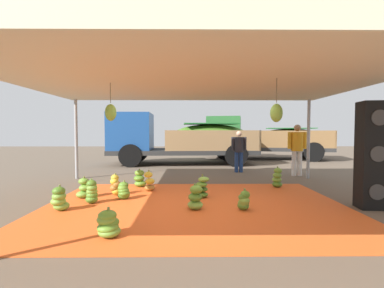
{
  "coord_description": "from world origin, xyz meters",
  "views": [
    {
      "loc": [
        -0.12,
        -5.55,
        1.53
      ],
      "look_at": [
        -0.05,
        1.2,
        1.23
      ],
      "focal_mm": 25.36,
      "sensor_mm": 36.0,
      "label": 1
    }
  ],
  "objects_px": {
    "banana_bunch_6": "(108,224)",
    "banana_bunch_9": "(124,191)",
    "banana_bunch_8": "(92,192)",
    "banana_bunch_5": "(244,201)",
    "banana_bunch_2": "(149,182)",
    "worker_0": "(297,146)",
    "cargo_truck_main": "(179,138)",
    "banana_bunch_11": "(277,178)",
    "banana_bunch_0": "(84,189)",
    "banana_bunch_10": "(195,198)",
    "speaker_stack": "(371,155)",
    "cargo_truck_far": "(261,138)",
    "banana_bunch_1": "(116,185)",
    "worker_1": "(239,148)",
    "banana_bunch_4": "(60,199)",
    "banana_bunch_7": "(140,179)"
  },
  "relations": [
    {
      "from": "banana_bunch_6",
      "to": "banana_bunch_9",
      "type": "height_order",
      "value": "banana_bunch_9"
    },
    {
      "from": "banana_bunch_8",
      "to": "banana_bunch_5",
      "type": "bearing_deg",
      "value": -9.78
    },
    {
      "from": "banana_bunch_8",
      "to": "banana_bunch_2",
      "type": "bearing_deg",
      "value": 48.5
    },
    {
      "from": "worker_0",
      "to": "banana_bunch_9",
      "type": "bearing_deg",
      "value": -148.06
    },
    {
      "from": "cargo_truck_main",
      "to": "banana_bunch_11",
      "type": "bearing_deg",
      "value": -62.12
    },
    {
      "from": "banana_bunch_0",
      "to": "banana_bunch_2",
      "type": "xyz_separation_m",
      "value": [
        1.42,
        0.7,
        0.02
      ]
    },
    {
      "from": "banana_bunch_10",
      "to": "banana_bunch_11",
      "type": "relative_size",
      "value": 0.9
    },
    {
      "from": "banana_bunch_2",
      "to": "banana_bunch_8",
      "type": "relative_size",
      "value": 1.02
    },
    {
      "from": "banana_bunch_10",
      "to": "speaker_stack",
      "type": "xyz_separation_m",
      "value": [
        3.5,
        0.06,
        0.84
      ]
    },
    {
      "from": "banana_bunch_10",
      "to": "cargo_truck_far",
      "type": "height_order",
      "value": "cargo_truck_far"
    },
    {
      "from": "banana_bunch_6",
      "to": "cargo_truck_far",
      "type": "relative_size",
      "value": 0.06
    },
    {
      "from": "banana_bunch_1",
      "to": "banana_bunch_5",
      "type": "distance_m",
      "value": 3.13
    },
    {
      "from": "banana_bunch_10",
      "to": "worker_1",
      "type": "height_order",
      "value": "worker_1"
    },
    {
      "from": "banana_bunch_4",
      "to": "banana_bunch_6",
      "type": "relative_size",
      "value": 1.12
    },
    {
      "from": "banana_bunch_0",
      "to": "banana_bunch_1",
      "type": "xyz_separation_m",
      "value": [
        0.66,
        0.26,
        0.03
      ]
    },
    {
      "from": "banana_bunch_0",
      "to": "banana_bunch_10",
      "type": "xyz_separation_m",
      "value": [
        2.57,
        -0.97,
        0.01
      ]
    },
    {
      "from": "banana_bunch_5",
      "to": "cargo_truck_main",
      "type": "bearing_deg",
      "value": 101.41
    },
    {
      "from": "banana_bunch_2",
      "to": "banana_bunch_5",
      "type": "bearing_deg",
      "value": -39.63
    },
    {
      "from": "banana_bunch_0",
      "to": "worker_0",
      "type": "bearing_deg",
      "value": 26.76
    },
    {
      "from": "banana_bunch_4",
      "to": "cargo_truck_far",
      "type": "xyz_separation_m",
      "value": [
        6.6,
        10.2,
        0.96
      ]
    },
    {
      "from": "banana_bunch_0",
      "to": "banana_bunch_7",
      "type": "relative_size",
      "value": 0.99
    },
    {
      "from": "banana_bunch_9",
      "to": "worker_0",
      "type": "height_order",
      "value": "worker_0"
    },
    {
      "from": "banana_bunch_8",
      "to": "worker_0",
      "type": "relative_size",
      "value": 0.3
    },
    {
      "from": "banana_bunch_9",
      "to": "banana_bunch_11",
      "type": "xyz_separation_m",
      "value": [
        3.92,
        1.29,
        0.06
      ]
    },
    {
      "from": "speaker_stack",
      "to": "banana_bunch_5",
      "type": "bearing_deg",
      "value": -177.15
    },
    {
      "from": "worker_0",
      "to": "banana_bunch_4",
      "type": "bearing_deg",
      "value": -146.32
    },
    {
      "from": "banana_bunch_8",
      "to": "banana_bunch_9",
      "type": "bearing_deg",
      "value": 30.52
    },
    {
      "from": "banana_bunch_11",
      "to": "cargo_truck_far",
      "type": "height_order",
      "value": "cargo_truck_far"
    },
    {
      "from": "banana_bunch_1",
      "to": "worker_0",
      "type": "relative_size",
      "value": 0.3
    },
    {
      "from": "banana_bunch_8",
      "to": "banana_bunch_0",
      "type": "bearing_deg",
      "value": 126.53
    },
    {
      "from": "banana_bunch_5",
      "to": "banana_bunch_7",
      "type": "distance_m",
      "value": 3.35
    },
    {
      "from": "banana_bunch_1",
      "to": "cargo_truck_main",
      "type": "height_order",
      "value": "cargo_truck_main"
    },
    {
      "from": "banana_bunch_0",
      "to": "cargo_truck_main",
      "type": "relative_size",
      "value": 0.07
    },
    {
      "from": "cargo_truck_main",
      "to": "banana_bunch_9",
      "type": "bearing_deg",
      "value": -98.35
    },
    {
      "from": "banana_bunch_5",
      "to": "worker_0",
      "type": "xyz_separation_m",
      "value": [
        2.69,
        4.16,
        0.85
      ]
    },
    {
      "from": "cargo_truck_main",
      "to": "speaker_stack",
      "type": "bearing_deg",
      "value": -61.47
    },
    {
      "from": "banana_bunch_0",
      "to": "banana_bunch_4",
      "type": "height_order",
      "value": "banana_bunch_4"
    },
    {
      "from": "banana_bunch_4",
      "to": "banana_bunch_9",
      "type": "bearing_deg",
      "value": 41.65
    },
    {
      "from": "cargo_truck_far",
      "to": "banana_bunch_11",
      "type": "bearing_deg",
      "value": -101.8
    },
    {
      "from": "banana_bunch_6",
      "to": "worker_1",
      "type": "relative_size",
      "value": 0.29
    },
    {
      "from": "banana_bunch_1",
      "to": "banana_bunch_8",
      "type": "height_order",
      "value": "banana_bunch_8"
    },
    {
      "from": "banana_bunch_0",
      "to": "banana_bunch_10",
      "type": "distance_m",
      "value": 2.74
    },
    {
      "from": "banana_bunch_7",
      "to": "banana_bunch_9",
      "type": "relative_size",
      "value": 1.15
    },
    {
      "from": "banana_bunch_0",
      "to": "banana_bunch_6",
      "type": "bearing_deg",
      "value": -61.66
    },
    {
      "from": "banana_bunch_1",
      "to": "speaker_stack",
      "type": "distance_m",
      "value": 5.59
    },
    {
      "from": "banana_bunch_1",
      "to": "banana_bunch_4",
      "type": "xyz_separation_m",
      "value": [
        -0.72,
        -1.31,
        -0.01
      ]
    },
    {
      "from": "banana_bunch_2",
      "to": "cargo_truck_main",
      "type": "height_order",
      "value": "cargo_truck_main"
    },
    {
      "from": "banana_bunch_2",
      "to": "speaker_stack",
      "type": "xyz_separation_m",
      "value": [
        4.65,
        -1.61,
        0.83
      ]
    },
    {
      "from": "banana_bunch_6",
      "to": "banana_bunch_9",
      "type": "xyz_separation_m",
      "value": [
        -0.31,
        2.2,
        0.0
      ]
    },
    {
      "from": "worker_1",
      "to": "speaker_stack",
      "type": "xyz_separation_m",
      "value": [
        1.75,
        -4.87,
        0.16
      ]
    }
  ]
}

